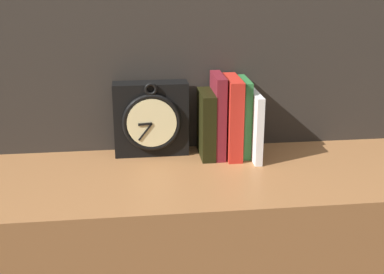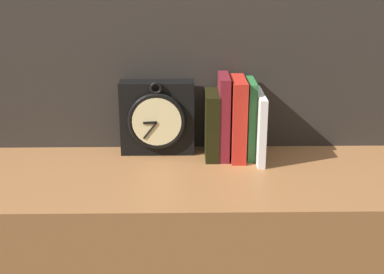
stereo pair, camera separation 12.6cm
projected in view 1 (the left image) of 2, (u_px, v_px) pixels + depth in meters
name	position (u px, v px, depth m)	size (l,w,h in m)	color
clock	(151.00, 119.00, 1.40)	(0.19, 0.07, 0.20)	black
book_slot0_black	(206.00, 124.00, 1.40)	(0.03, 0.12, 0.17)	black
book_slot1_maroon	(218.00, 116.00, 1.39)	(0.03, 0.12, 0.22)	maroon
book_slot2_red	(232.00, 117.00, 1.39)	(0.04, 0.13, 0.21)	red
book_slot3_green	(244.00, 117.00, 1.41)	(0.02, 0.11, 0.20)	#296C35
book_slot4_white	(253.00, 124.00, 1.39)	(0.02, 0.16, 0.18)	white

